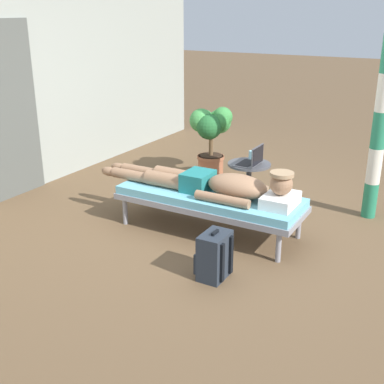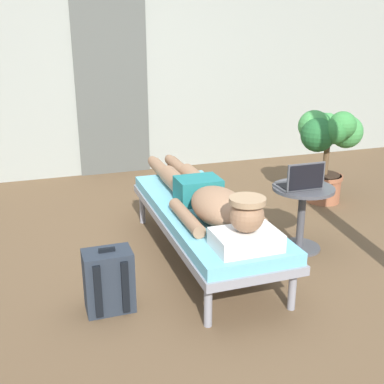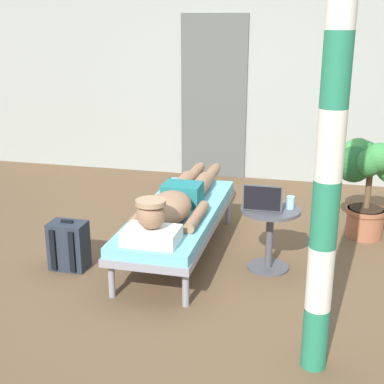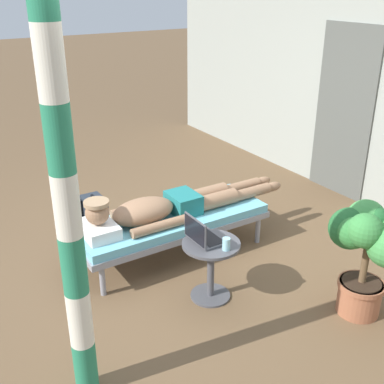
{
  "view_description": "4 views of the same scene",
  "coord_description": "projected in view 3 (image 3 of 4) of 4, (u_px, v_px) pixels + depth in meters",
  "views": [
    {
      "loc": [
        -4.32,
        -1.99,
        2.14
      ],
      "look_at": [
        -0.37,
        0.25,
        0.45
      ],
      "focal_mm": 46.47,
      "sensor_mm": 36.0,
      "label": 1
    },
    {
      "loc": [
        -1.37,
        -3.01,
        1.7
      ],
      "look_at": [
        -0.26,
        0.26,
        0.51
      ],
      "focal_mm": 45.1,
      "sensor_mm": 36.0,
      "label": 2
    },
    {
      "loc": [
        0.95,
        -4.03,
        1.97
      ],
      "look_at": [
        -0.08,
        0.13,
        0.59
      ],
      "focal_mm": 50.38,
      "sensor_mm": 36.0,
      "label": 3
    },
    {
      "loc": [
        3.38,
        -1.88,
        2.49
      ],
      "look_at": [
        -0.1,
        0.31,
        0.66
      ],
      "focal_mm": 45.08,
      "sensor_mm": 36.0,
      "label": 4
    }
  ],
  "objects": [
    {
      "name": "lounge_chair",
      "position": [
        178.0,
        217.0,
        4.62
      ],
      "size": [
        0.66,
        1.89,
        0.42
      ],
      "color": "gray",
      "rests_on": "ground"
    },
    {
      "name": "house_door_panel",
      "position": [
        214.0,
        98.0,
        6.79
      ],
      "size": [
        0.84,
        0.03,
        2.04
      ],
      "primitive_type": "cube",
      "color": "#545651",
      "rests_on": "ground"
    },
    {
      "name": "laptop",
      "position": [
        263.0,
        203.0,
        4.26
      ],
      "size": [
        0.31,
        0.24,
        0.23
      ],
      "color": "#4C4C51",
      "rests_on": "side_table"
    },
    {
      "name": "backpack",
      "position": [
        69.0,
        246.0,
        4.42
      ],
      "size": [
        0.3,
        0.26,
        0.42
      ],
      "color": "#262D38",
      "rests_on": "ground"
    },
    {
      "name": "drink_glass",
      "position": [
        290.0,
        202.0,
        4.3
      ],
      "size": [
        0.06,
        0.06,
        0.1
      ],
      "primitive_type": "cylinder",
      "color": "#99D8E5",
      "rests_on": "side_table"
    },
    {
      "name": "person_reclining",
      "position": [
        176.0,
        201.0,
        4.51
      ],
      "size": [
        0.53,
        2.17,
        0.33
      ],
      "color": "white",
      "rests_on": "lounge_chair"
    },
    {
      "name": "porch_post",
      "position": [
        331.0,
        145.0,
        2.8
      ],
      "size": [
        0.15,
        0.15,
        2.69
      ],
      "color": "#267F59",
      "rests_on": "ground"
    },
    {
      "name": "house_wall_back",
      "position": [
        233.0,
        71.0,
        6.74
      ],
      "size": [
        7.6,
        0.2,
        2.7
      ],
      "primitive_type": "cube",
      "color": "#999E93",
      "rests_on": "ground"
    },
    {
      "name": "side_table",
      "position": [
        270.0,
        228.0,
        4.36
      ],
      "size": [
        0.48,
        0.48,
        0.52
      ],
      "color": "#4C4C51",
      "rests_on": "ground"
    },
    {
      "name": "ground_plane",
      "position": [
        198.0,
        264.0,
        4.55
      ],
      "size": [
        40.0,
        40.0,
        0.0
      ],
      "primitive_type": "plane",
      "color": "brown"
    },
    {
      "name": "potted_plant",
      "position": [
        370.0,
        172.0,
        4.93
      ],
      "size": [
        0.67,
        0.57,
        0.94
      ],
      "color": "#9E5B3D",
      "rests_on": "ground"
    }
  ]
}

